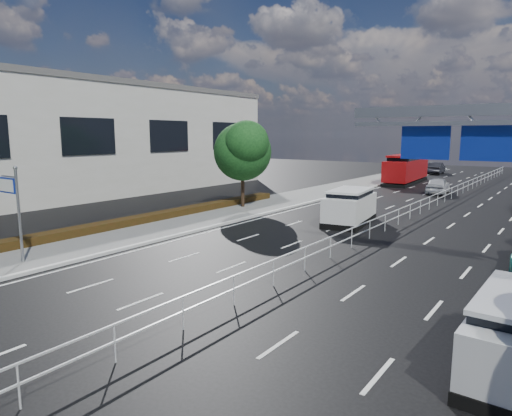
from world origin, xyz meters
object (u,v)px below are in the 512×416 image
Objects in this scene: red_bus at (406,168)px; near_car_silver at (438,186)px; white_minivan at (350,207)px; overhead_gantry at (509,136)px; toilet_sign at (12,197)px; near_car_dark at (436,168)px.

near_car_silver is at bearing -58.59° from red_bus.
near_car_silver is at bearing 80.15° from white_minivan.
overhead_gantry is 12.53m from white_minivan.
toilet_sign is 0.86× the size of near_car_dark.
toilet_sign is at bearing -123.53° from white_minivan.
white_minivan is at bearing -83.45° from red_bus.
red_bus is at bearing 92.69° from white_minivan.
red_bus is 2.45× the size of near_car_silver.
red_bus reaches higher than near_car_silver.
near_car_dark is at bearing 87.11° from toilet_sign.
red_bus is (-14.24, 33.72, -3.86)m from overhead_gantry.
white_minivan reaches higher than near_car_dark.
toilet_sign reaches higher than near_car_dark.
near_car_silver is (5.59, -7.97, -0.95)m from red_bus.
overhead_gantry reaches higher than near_car_dark.
near_car_silver is at bearing 108.56° from overhead_gantry.
toilet_sign reaches higher than white_minivan.
near_car_silver is (-8.65, 25.76, -4.82)m from overhead_gantry.
white_minivan reaches higher than near_car_silver.
overhead_gantry is 2.21× the size of near_car_silver.
overhead_gantry is 27.59m from near_car_silver.
white_minivan is 0.47× the size of red_bus.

